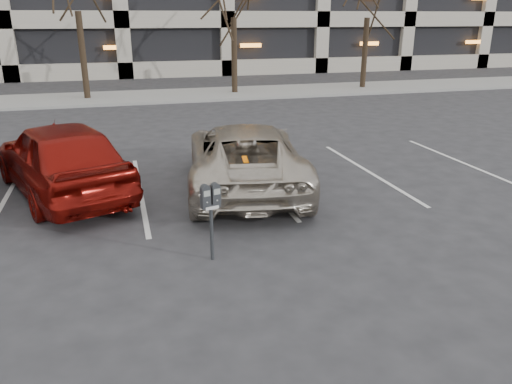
% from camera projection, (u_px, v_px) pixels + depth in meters
% --- Properties ---
extents(ground, '(140.00, 140.00, 0.00)m').
position_uv_depth(ground, '(224.00, 224.00, 9.33)').
color(ground, '#28282B').
rests_on(ground, ground).
extents(sidewalk, '(80.00, 4.00, 0.12)m').
position_uv_depth(sidewalk, '(153.00, 96.00, 23.84)').
color(sidewalk, gray).
rests_on(sidewalk, ground).
extents(stall_lines, '(16.90, 5.20, 0.00)m').
position_uv_depth(stall_lines, '(140.00, 192.00, 11.06)').
color(stall_lines, silver).
rests_on(stall_lines, ground).
extents(parking_meter, '(0.34, 0.20, 1.25)m').
position_uv_depth(parking_meter, '(211.00, 203.00, 7.68)').
color(parking_meter, black).
rests_on(parking_meter, ground).
extents(suv_silver, '(3.29, 5.61, 1.47)m').
position_uv_depth(suv_silver, '(245.00, 156.00, 11.14)').
color(suv_silver, '#C0B5A3').
rests_on(suv_silver, ground).
extents(car_red, '(3.50, 5.22, 1.65)m').
position_uv_depth(car_red, '(61.00, 157.00, 10.67)').
color(car_red, maroon).
rests_on(car_red, ground).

